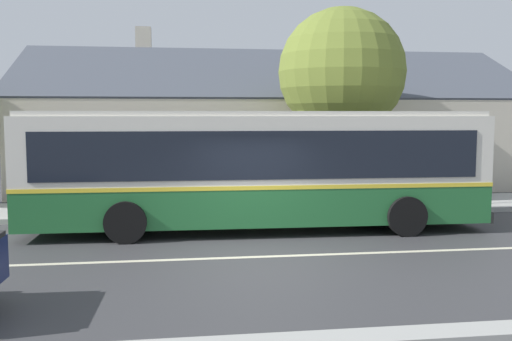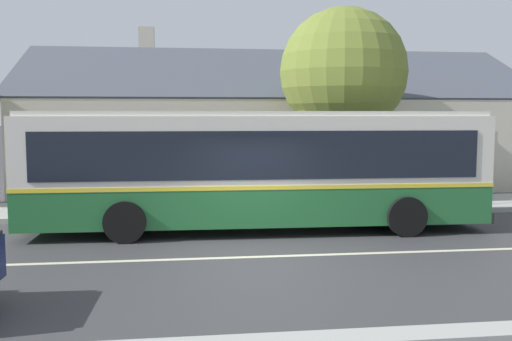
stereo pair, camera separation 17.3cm
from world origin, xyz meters
The scene contains 9 objects.
ground_plane centered at (0.00, 0.00, 0.00)m, with size 300.00×300.00×0.00m, color #38383A.
sidewalk_far centered at (0.00, 6.00, 0.07)m, with size 60.00×3.00×0.15m, color #9E9E99.
lane_divider_stripe centered at (0.00, 0.00, 0.00)m, with size 60.00×0.16×0.01m, color beige.
community_building centered at (2.41, 14.20, 1.93)m, with size 20.86×11.03×6.99m.
transit_bus centered at (0.33, 2.90, 1.67)m, with size 11.85×2.95×3.10m.
bench_by_building centered at (-5.50, 5.65, 0.57)m, with size 1.69×0.51×0.94m.
bench_down_street centered at (-1.13, 5.57, 0.57)m, with size 1.74×0.51×0.94m.
street_tree_primary centered at (3.75, 7.08, 4.30)m, with size 4.30×4.30×6.60m.
bus_stop_sign centered at (6.57, 4.99, 1.64)m, with size 0.36×0.07×2.40m.
Camera 1 is at (-1.73, -11.74, 3.01)m, focal length 40.00 mm.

